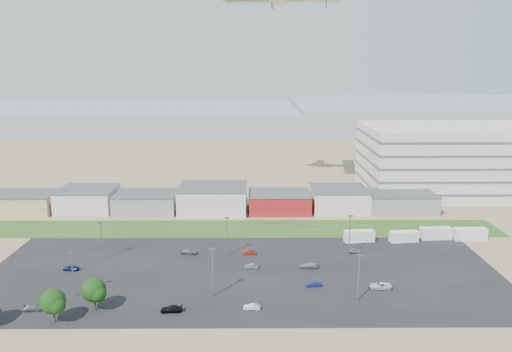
{
  "coord_description": "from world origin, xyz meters",
  "views": [
    {
      "loc": [
        7.29,
        -88.78,
        48.09
      ],
      "look_at": [
        7.95,
        22.0,
        22.86
      ],
      "focal_mm": 35.0,
      "sensor_mm": 36.0,
      "label": 1
    }
  ],
  "objects_px": {
    "parked_car_7": "(252,266)",
    "parked_car_5": "(71,268)",
    "parked_car_6": "(189,251)",
    "parked_car_10": "(35,307)",
    "parked_car_8": "(354,251)",
    "parked_car_11": "(249,252)",
    "parked_car_1": "(314,284)",
    "parked_car_12": "(308,265)",
    "parked_car_3": "(171,309)",
    "box_trailer_a": "(359,236)",
    "parked_car_13": "(252,307)",
    "parked_car_0": "(380,286)"
  },
  "relations": [
    {
      "from": "parked_car_7",
      "to": "parked_car_5",
      "type": "bearing_deg",
      "value": -91.23
    },
    {
      "from": "parked_car_6",
      "to": "parked_car_10",
      "type": "distance_m",
      "value": 40.21
    },
    {
      "from": "parked_car_8",
      "to": "parked_car_11",
      "type": "distance_m",
      "value": 27.14
    },
    {
      "from": "parked_car_8",
      "to": "parked_car_10",
      "type": "relative_size",
      "value": 0.79
    },
    {
      "from": "parked_car_1",
      "to": "parked_car_6",
      "type": "bearing_deg",
      "value": -128.43
    },
    {
      "from": "parked_car_7",
      "to": "parked_car_10",
      "type": "relative_size",
      "value": 0.76
    },
    {
      "from": "parked_car_8",
      "to": "parked_car_11",
      "type": "xyz_separation_m",
      "value": [
        -27.13,
        -0.59,
        -0.04
      ]
    },
    {
      "from": "parked_car_6",
      "to": "parked_car_10",
      "type": "bearing_deg",
      "value": 145.34
    },
    {
      "from": "parked_car_11",
      "to": "parked_car_12",
      "type": "bearing_deg",
      "value": -122.04
    },
    {
      "from": "parked_car_3",
      "to": "parked_car_6",
      "type": "height_order",
      "value": "parked_car_6"
    },
    {
      "from": "box_trailer_a",
      "to": "parked_car_12",
      "type": "distance_m",
      "value": 24.15
    },
    {
      "from": "parked_car_3",
      "to": "parked_car_5",
      "type": "distance_m",
      "value": 33.84
    },
    {
      "from": "parked_car_5",
      "to": "parked_car_6",
      "type": "distance_m",
      "value": 28.68
    },
    {
      "from": "box_trailer_a",
      "to": "parked_car_10",
      "type": "bearing_deg",
      "value": -159.13
    },
    {
      "from": "parked_car_3",
      "to": "parked_car_6",
      "type": "bearing_deg",
      "value": 178.95
    },
    {
      "from": "parked_car_3",
      "to": "parked_car_11",
      "type": "xyz_separation_m",
      "value": [
        15.23,
        30.16,
        -0.07
      ]
    },
    {
      "from": "parked_car_3",
      "to": "parked_car_12",
      "type": "height_order",
      "value": "parked_car_12"
    },
    {
      "from": "box_trailer_a",
      "to": "parked_car_10",
      "type": "distance_m",
      "value": 82.38
    },
    {
      "from": "parked_car_5",
      "to": "parked_car_10",
      "type": "xyz_separation_m",
      "value": [
        -0.26,
        -19.48,
        0.01
      ]
    },
    {
      "from": "parked_car_3",
      "to": "parked_car_12",
      "type": "relative_size",
      "value": 0.98
    },
    {
      "from": "parked_car_12",
      "to": "parked_car_3",
      "type": "bearing_deg",
      "value": -48.06
    },
    {
      "from": "box_trailer_a",
      "to": "parked_car_10",
      "type": "height_order",
      "value": "box_trailer_a"
    },
    {
      "from": "box_trailer_a",
      "to": "parked_car_3",
      "type": "bearing_deg",
      "value": -146.1
    },
    {
      "from": "parked_car_7",
      "to": "parked_car_11",
      "type": "distance_m",
      "value": 8.91
    },
    {
      "from": "parked_car_1",
      "to": "parked_car_13",
      "type": "relative_size",
      "value": 1.02
    },
    {
      "from": "parked_car_8",
      "to": "parked_car_7",
      "type": "bearing_deg",
      "value": 111.17
    },
    {
      "from": "box_trailer_a",
      "to": "parked_car_6",
      "type": "relative_size",
      "value": 1.81
    },
    {
      "from": "box_trailer_a",
      "to": "parked_car_7",
      "type": "distance_m",
      "value": 34.78
    },
    {
      "from": "parked_car_7",
      "to": "box_trailer_a",
      "type": "bearing_deg",
      "value": 119.19
    },
    {
      "from": "parked_car_13",
      "to": "parked_car_8",
      "type": "bearing_deg",
      "value": 142.44
    },
    {
      "from": "parked_car_8",
      "to": "parked_car_12",
      "type": "height_order",
      "value": "parked_car_12"
    },
    {
      "from": "parked_car_3",
      "to": "parked_car_10",
      "type": "relative_size",
      "value": 0.97
    },
    {
      "from": "parked_car_6",
      "to": "parked_car_7",
      "type": "distance_m",
      "value": 18.61
    },
    {
      "from": "parked_car_5",
      "to": "parked_car_13",
      "type": "bearing_deg",
      "value": 71.48
    },
    {
      "from": "parked_car_0",
      "to": "parked_car_11",
      "type": "distance_m",
      "value": 34.99
    },
    {
      "from": "parked_car_6",
      "to": "parked_car_8",
      "type": "relative_size",
      "value": 1.29
    },
    {
      "from": "parked_car_3",
      "to": "parked_car_10",
      "type": "xyz_separation_m",
      "value": [
        -27.32,
        0.84,
        0.02
      ]
    },
    {
      "from": "parked_car_12",
      "to": "parked_car_0",
      "type": "bearing_deg",
      "value": 57.89
    },
    {
      "from": "parked_car_12",
      "to": "parked_car_11",
      "type": "bearing_deg",
      "value": -115.71
    },
    {
      "from": "parked_car_6",
      "to": "parked_car_11",
      "type": "distance_m",
      "value": 15.52
    },
    {
      "from": "box_trailer_a",
      "to": "parked_car_13",
      "type": "height_order",
      "value": "box_trailer_a"
    },
    {
      "from": "parked_car_1",
      "to": "parked_car_8",
      "type": "height_order",
      "value": "parked_car_8"
    },
    {
      "from": "parked_car_6",
      "to": "parked_car_7",
      "type": "relative_size",
      "value": 1.35
    },
    {
      "from": "parked_car_6",
      "to": "parked_car_11",
      "type": "bearing_deg",
      "value": -84.04
    },
    {
      "from": "parked_car_6",
      "to": "parked_car_12",
      "type": "xyz_separation_m",
      "value": [
        29.69,
        -9.13,
        -0.02
      ]
    },
    {
      "from": "parked_car_12",
      "to": "parked_car_7",
      "type": "bearing_deg",
      "value": -83.37
    },
    {
      "from": "parked_car_6",
      "to": "parked_car_8",
      "type": "bearing_deg",
      "value": -82.2
    },
    {
      "from": "parked_car_6",
      "to": "parked_car_13",
      "type": "bearing_deg",
      "value": -143.83
    },
    {
      "from": "parked_car_10",
      "to": "parked_car_13",
      "type": "relative_size",
      "value": 1.31
    },
    {
      "from": "parked_car_1",
      "to": "parked_car_11",
      "type": "height_order",
      "value": "parked_car_1"
    }
  ]
}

